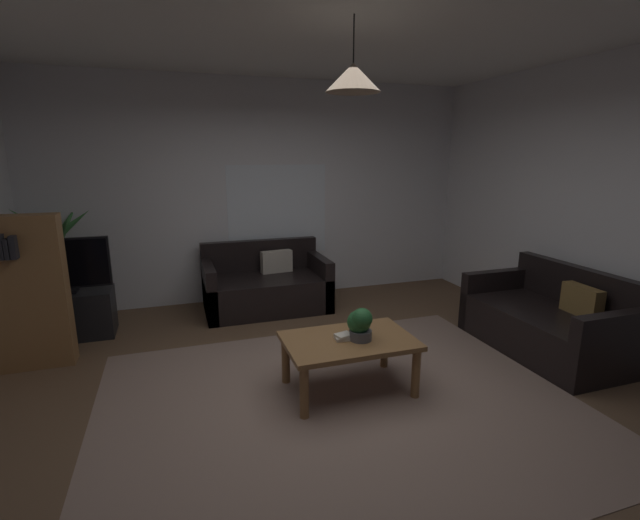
{
  "coord_description": "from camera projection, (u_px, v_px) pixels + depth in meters",
  "views": [
    {
      "loc": [
        -1.13,
        -3.13,
        1.91
      ],
      "look_at": [
        0.0,
        0.3,
        1.05
      ],
      "focal_mm": 25.07,
      "sensor_mm": 36.0,
      "label": 1
    }
  ],
  "objects": [
    {
      "name": "rug",
      "position": [
        340.0,
        404.0,
        3.49
      ],
      "size": [
        3.66,
        2.97,
        0.01
      ],
      "primitive_type": "cube",
      "color": "gray",
      "rests_on": "ground"
    },
    {
      "name": "book_on_table_1",
      "position": [
        344.0,
        335.0,
        3.6
      ],
      "size": [
        0.16,
        0.13,
        0.02
      ],
      "primitive_type": "cube",
      "rotation": [
        0.0,
        0.0,
        0.26
      ],
      "color": "beige",
      "rests_on": "coffee_table"
    },
    {
      "name": "floor",
      "position": [
        331.0,
        393.0,
        3.68
      ],
      "size": [
        5.63,
        5.39,
        0.02
      ],
      "primitive_type": "cube",
      "color": "brown",
      "rests_on": "ground"
    },
    {
      "name": "couch_right_side",
      "position": [
        548.0,
        324.0,
        4.41
      ],
      "size": [
        0.88,
        1.56,
        0.82
      ],
      "rotation": [
        0.0,
        0.0,
        -1.57
      ],
      "color": "black",
      "rests_on": "ground"
    },
    {
      "name": "tv",
      "position": [
        61.0,
        265.0,
        4.58
      ],
      "size": [
        0.94,
        0.16,
        0.58
      ],
      "color": "black",
      "rests_on": "tv_stand"
    },
    {
      "name": "potted_palm_corner",
      "position": [
        62.0,
        271.0,
        5.04
      ],
      "size": [
        0.88,
        0.78,
        1.38
      ],
      "color": "#B77051",
      "rests_on": "ground"
    },
    {
      "name": "book_on_table_0",
      "position": [
        344.0,
        338.0,
        3.6
      ],
      "size": [
        0.16,
        0.11,
        0.03
      ],
      "primitive_type": "cube",
      "rotation": [
        0.0,
        0.0,
        -0.06
      ],
      "color": "beige",
      "rests_on": "coffee_table"
    },
    {
      "name": "coffee_table",
      "position": [
        349.0,
        347.0,
        3.63
      ],
      "size": [
        1.05,
        0.68,
        0.45
      ],
      "color": "olive",
      "rests_on": "ground"
    },
    {
      "name": "window_pane",
      "position": [
        278.0,
        210.0,
        5.95
      ],
      "size": [
        1.33,
        0.01,
        1.19
      ],
      "primitive_type": "cube",
      "color": "white"
    },
    {
      "name": "wall_right",
      "position": [
        615.0,
        207.0,
        4.22
      ],
      "size": [
        0.06,
        5.39,
        2.85
      ],
      "primitive_type": "cube",
      "color": "silver",
      "rests_on": "ground"
    },
    {
      "name": "remote_on_table_0",
      "position": [
        357.0,
        333.0,
        3.69
      ],
      "size": [
        0.08,
        0.17,
        0.02
      ],
      "primitive_type": "cube",
      "rotation": [
        0.0,
        0.0,
        3.32
      ],
      "color": "black",
      "rests_on": "coffee_table"
    },
    {
      "name": "pendant_lamp",
      "position": [
        353.0,
        77.0,
        3.15
      ],
      "size": [
        0.4,
        0.4,
        0.51
      ],
      "color": "black"
    },
    {
      "name": "couch_under_window",
      "position": [
        266.0,
        287.0,
        5.62
      ],
      "size": [
        1.51,
        0.88,
        0.82
      ],
      "color": "black",
      "rests_on": "ground"
    },
    {
      "name": "ceiling",
      "position": [
        334.0,
        10.0,
        3.02
      ],
      "size": [
        5.63,
        5.39,
        0.02
      ],
      "primitive_type": "cube",
      "color": "white"
    },
    {
      "name": "bookshelf_corner",
      "position": [
        23.0,
        292.0,
        3.96
      ],
      "size": [
        0.7,
        0.31,
        1.4
      ],
      "color": "olive",
      "rests_on": "ground"
    },
    {
      "name": "tv_stand",
      "position": [
        68.0,
        315.0,
        4.72
      ],
      "size": [
        0.9,
        0.44,
        0.5
      ],
      "primitive_type": "cube",
      "color": "black",
      "rests_on": "ground"
    },
    {
      "name": "potted_plant_on_table",
      "position": [
        360.0,
        323.0,
        3.56
      ],
      "size": [
        0.2,
        0.22,
        0.27
      ],
      "color": "#4C4C51",
      "rests_on": "coffee_table"
    },
    {
      "name": "wall_back",
      "position": [
        262.0,
        192.0,
        5.87
      ],
      "size": [
        5.75,
        0.06,
        2.85
      ],
      "primitive_type": "cube",
      "color": "silver",
      "rests_on": "ground"
    }
  ]
}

